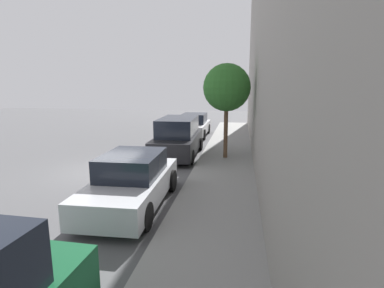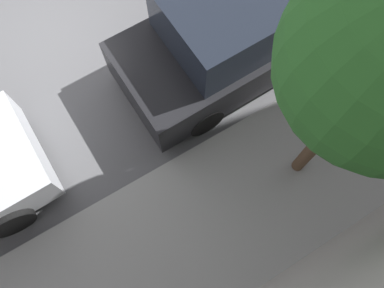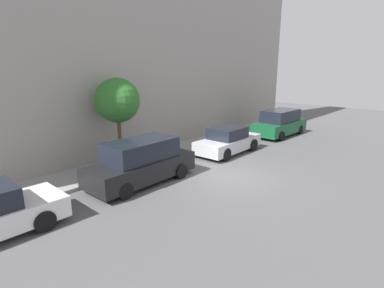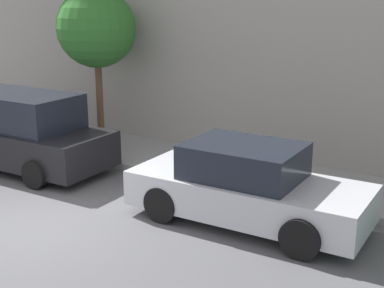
% 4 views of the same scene
% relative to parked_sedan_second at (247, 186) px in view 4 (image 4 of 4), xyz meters
% --- Properties ---
extents(ground_plane, '(60.00, 60.00, 0.00)m').
position_rel_parked_sedan_second_xyz_m(ground_plane, '(-2.29, 3.18, -0.72)').
color(ground_plane, '#515154').
extents(sidewalk, '(2.44, 32.00, 0.15)m').
position_rel_parked_sedan_second_xyz_m(sidewalk, '(2.43, 3.18, -0.65)').
color(sidewalk, gray).
rests_on(sidewalk, ground_plane).
extents(parked_sedan_second, '(1.92, 4.55, 1.54)m').
position_rel_parked_sedan_second_xyz_m(parked_sedan_second, '(0.00, 0.00, 0.00)').
color(parked_sedan_second, '#B7BABF').
rests_on(parked_sedan_second, ground_plane).
extents(parked_minivan_third, '(2.03, 4.95, 1.90)m').
position_rel_parked_sedan_second_xyz_m(parked_minivan_third, '(0.03, 6.36, 0.20)').
color(parked_minivan_third, black).
rests_on(parked_minivan_third, ground_plane).
extents(street_tree, '(2.13, 2.13, 4.28)m').
position_rel_parked_sedan_second_xyz_m(street_tree, '(2.40, 5.78, 2.62)').
color(street_tree, brown).
rests_on(street_tree, sidewalk).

